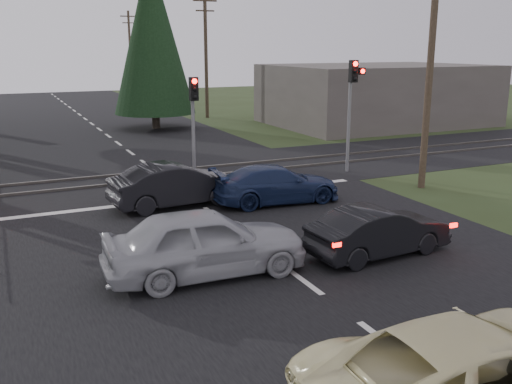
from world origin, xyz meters
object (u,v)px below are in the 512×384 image
cream_coupe (478,373)px  utility_pole_near (431,61)px  dark_car_far (176,185)px  silver_car (205,242)px  dark_hatchback (378,232)px  blue_sedan (276,184)px  utility_pole_far (130,50)px  traffic_signal_right (353,94)px  traffic_signal_center (194,111)px  utility_pole_mid (206,53)px

cream_coupe → utility_pole_near: bearing=-35.0°
dark_car_far → silver_car: bearing=164.1°
dark_hatchback → utility_pole_near: bearing=-52.8°
cream_coupe → blue_sedan: size_ratio=1.19×
dark_car_far → utility_pole_far: bearing=-16.4°
dark_car_far → traffic_signal_right: bearing=-81.6°
traffic_signal_center → blue_sedan: (1.47, -4.28, -2.16)m
utility_pole_near → dark_car_far: utility_pole_near is taller
utility_pole_mid → dark_car_far: size_ratio=2.04×
traffic_signal_right → silver_car: size_ratio=0.99×
utility_pole_near → cream_coupe: size_ratio=1.70×
traffic_signal_right → dark_car_far: size_ratio=1.06×
utility_pole_near → silver_car: (-10.42, -4.65, -3.91)m
cream_coupe → blue_sedan: bearing=-10.3°
cream_coupe → silver_car: 6.92m
cream_coupe → utility_pole_mid: bearing=-11.4°
cream_coupe → blue_sedan: (2.67, 11.76, -0.09)m
dark_hatchback → dark_car_far: size_ratio=0.88×
silver_car → blue_sedan: size_ratio=1.07×
utility_pole_mid → utility_pole_far: size_ratio=1.00×
traffic_signal_right → utility_pole_far: utility_pole_far is taller
traffic_signal_right → utility_pole_far: bearing=88.8°
utility_pole_far → silver_car: utility_pole_far is taller
traffic_signal_center → cream_coupe: traffic_signal_center is taller
traffic_signal_center → cream_coupe: 16.21m
silver_car → dark_hatchback: bearing=-95.4°
utility_pole_near → utility_pole_far: bearing=90.0°
blue_sedan → traffic_signal_center: bearing=23.4°
silver_car → cream_coupe: bearing=-163.2°
traffic_signal_right → cream_coupe: traffic_signal_right is taller
utility_pole_far → dark_hatchback: bearing=-96.2°
utility_pole_far → traffic_signal_center: bearing=-99.6°
utility_pole_near → utility_pole_mid: 24.00m
utility_pole_far → cream_coupe: (-8.70, -60.36, -3.99)m
utility_pole_near → blue_sedan: bearing=176.2°
utility_pole_mid → utility_pole_far: bearing=90.0°
silver_car → blue_sedan: 6.69m
traffic_signal_right → dark_car_far: 8.95m
utility_pole_near → silver_car: size_ratio=1.89×
silver_car → blue_sedan: silver_car is taller
blue_sedan → silver_car: bearing=143.4°
utility_pole_near → cream_coupe: utility_pole_near is taller
dark_hatchback → silver_car: silver_car is taller
utility_pole_far → dark_hatchback: size_ratio=2.32×
traffic_signal_right → silver_car: 12.72m
cream_coupe → silver_car: (-1.72, 6.71, 0.08)m
traffic_signal_center → silver_car: (-2.92, -9.33, -1.99)m
utility_pole_far → cream_coupe: bearing=-98.2°
utility_pole_far → utility_pole_near: bearing=-90.0°
traffic_signal_right → utility_pole_mid: bearing=87.3°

